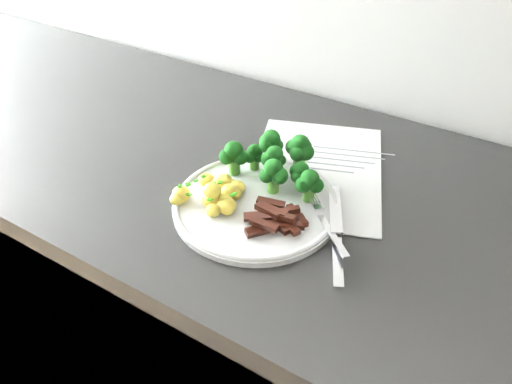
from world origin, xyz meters
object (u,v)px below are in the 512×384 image
Objects in this scene: broccoli at (277,160)px; potatoes at (217,192)px; fork at (327,225)px; knife at (337,244)px; recipe_paper at (316,170)px; beef_strips at (277,219)px; counter at (287,353)px; plate at (256,203)px.

potatoes is (-0.05, -0.09, -0.03)m from broccoli.
fork is 0.03m from knife.
recipe_paper is 0.17m from beef_strips.
recipe_paper is at bearing 124.23° from knife.
broccoli is 0.93× the size of knife.
counter is at bearing 9.20° from broccoli.
broccoli is 0.11m from potatoes.
fork is at bearing 7.72° from potatoes.
counter is 12.66× the size of knife.
plate is at bearing 172.50° from knife.
counter is 0.50m from potatoes.
potatoes is 0.18m from fork.
plate is 0.06m from beef_strips.
recipe_paper is 2.02× the size of broccoli.
potatoes is at bearing -132.47° from counter.
plate is 0.08m from broccoli.
broccoli is at bearing 92.22° from plate.
fork reaches higher than recipe_paper.
fork is at bearing -29.40° from broccoli.
recipe_paper is (0.00, 0.06, 0.47)m from counter.
beef_strips is at bearing -60.53° from broccoli.
potatoes is 0.54× the size of knife.
beef_strips is 0.09m from knife.
plate is 2.71× the size of beef_strips.
potatoes reaches higher than knife.
beef_strips reaches higher than plate.
knife is (0.15, -0.09, -0.04)m from broccoli.
knife reaches higher than counter.
potatoes is at bearing -178.94° from knife.
potatoes is at bearing -120.27° from broccoli.
recipe_paper is at bearing 94.96° from beef_strips.
plate is 1.43× the size of broccoli.
plate is 0.12m from fork.
plate is (-0.03, -0.08, 0.47)m from counter.
potatoes is at bearing -120.34° from recipe_paper.
fork is (0.08, -0.14, 0.02)m from recipe_paper.
beef_strips reaches higher than counter.
fork is (0.18, 0.02, -0.00)m from potatoes.
potatoes reaches higher than recipe_paper.
broccoli is (-0.00, 0.07, 0.04)m from plate.
plate is at bearing -87.78° from broccoli.
beef_strips is (0.11, -0.00, -0.00)m from potatoes.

